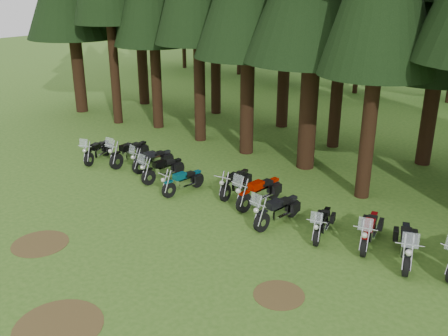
{
  "coord_description": "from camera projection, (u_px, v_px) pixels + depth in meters",
  "views": [
    {
      "loc": [
        10.48,
        -9.25,
        8.0
      ],
      "look_at": [
        -1.05,
        5.0,
        1.0
      ],
      "focal_mm": 40.0,
      "sensor_mm": 36.0,
      "label": 1
    }
  ],
  "objects": [
    {
      "name": "motorcycle_0",
      "position": [
        97.0,
        151.0,
        23.15
      ],
      "size": [
        1.03,
        2.12,
        1.37
      ],
      "rotation": [
        0.0,
        0.0,
        0.37
      ],
      "color": "black",
      "rests_on": "ground"
    },
    {
      "name": "motorcycle_6",
      "position": [
        259.0,
        192.0,
        18.59
      ],
      "size": [
        0.59,
        2.46,
        1.55
      ],
      "rotation": [
        0.0,
        0.0,
        -0.11
      ],
      "color": "black",
      "rests_on": "ground"
    },
    {
      "name": "motorcycle_10",
      "position": [
        406.0,
        246.0,
        14.88
      ],
      "size": [
        1.16,
        2.35,
        1.52
      ],
      "rotation": [
        0.0,
        0.0,
        0.38
      ],
      "color": "black",
      "rests_on": "ground"
    },
    {
      "name": "motorcycle_7",
      "position": [
        277.0,
        211.0,
        17.16
      ],
      "size": [
        0.59,
        2.33,
        1.46
      ],
      "rotation": [
        0.0,
        0.0,
        -0.13
      ],
      "color": "black",
      "rests_on": "ground"
    },
    {
      "name": "motorcycle_4",
      "position": [
        183.0,
        182.0,
        19.75
      ],
      "size": [
        0.39,
        2.09,
        0.85
      ],
      "rotation": [
        0.0,
        0.0,
        -0.12
      ],
      "color": "black",
      "rests_on": "ground"
    },
    {
      "name": "dirt_patch_2",
      "position": [
        58.0,
        326.0,
        12.23
      ],
      "size": [
        2.2,
        2.2,
        0.01
      ],
      "primitive_type": "cylinder",
      "color": "#4C3D1E",
      "rests_on": "ground"
    },
    {
      "name": "motorcycle_9",
      "position": [
        369.0,
        231.0,
        15.81
      ],
      "size": [
        0.82,
        2.26,
        1.43
      ],
      "rotation": [
        0.0,
        0.0,
        0.25
      ],
      "color": "black",
      "rests_on": "ground"
    },
    {
      "name": "motorcycle_1",
      "position": [
        130.0,
        153.0,
        22.76
      ],
      "size": [
        0.52,
        2.45,
        1.54
      ],
      "rotation": [
        0.0,
        0.0,
        0.07
      ],
      "color": "black",
      "rests_on": "ground"
    },
    {
      "name": "motorcycle_3",
      "position": [
        163.0,
        170.0,
        20.92
      ],
      "size": [
        0.57,
        2.22,
        1.4
      ],
      "rotation": [
        0.0,
        0.0,
        -0.13
      ],
      "color": "black",
      "rests_on": "ground"
    },
    {
      "name": "decid_0",
      "position": [
        184.0,
        3.0,
        44.95
      ],
      "size": [
        8.0,
        7.78,
        10.0
      ],
      "color": "#321D10",
      "rests_on": "ground"
    },
    {
      "name": "motorcycle_8",
      "position": [
        322.0,
        224.0,
        16.38
      ],
      "size": [
        0.8,
        2.03,
        1.29
      ],
      "rotation": [
        0.0,
        0.0,
        0.28
      ],
      "color": "black",
      "rests_on": "ground"
    },
    {
      "name": "decid_1",
      "position": [
        241.0,
        5.0,
        41.75
      ],
      "size": [
        7.91,
        7.69,
        9.88
      ],
      "color": "#321D10",
      "rests_on": "ground"
    },
    {
      "name": "motorcycle_5",
      "position": [
        235.0,
        183.0,
        19.58
      ],
      "size": [
        0.47,
        2.19,
        0.89
      ],
      "rotation": [
        0.0,
        0.0,
        0.15
      ],
      "color": "black",
      "rests_on": "ground"
    },
    {
      "name": "ground",
      "position": [
        150.0,
        249.0,
        15.72
      ],
      "size": [
        120.0,
        120.0,
        0.0
      ],
      "primitive_type": "plane",
      "color": "#37611C",
      "rests_on": "ground"
    },
    {
      "name": "motorcycle_2",
      "position": [
        153.0,
        160.0,
        22.05
      ],
      "size": [
        0.65,
        2.17,
        1.36
      ],
      "rotation": [
        0.0,
        0.0,
        -0.18
      ],
      "color": "black",
      "rests_on": "ground"
    },
    {
      "name": "dirt_patch_1",
      "position": [
        279.0,
        295.0,
        13.44
      ],
      "size": [
        1.4,
        1.4,
        0.01
      ],
      "primitive_type": "cylinder",
      "color": "#4C3D1E",
      "rests_on": "ground"
    },
    {
      "name": "dirt_patch_0",
      "position": [
        40.0,
        244.0,
        16.03
      ],
      "size": [
        1.8,
        1.8,
        0.01
      ],
      "primitive_type": "cylinder",
      "color": "#4C3D1E",
      "rests_on": "ground"
    },
    {
      "name": "decid_2",
      "position": [
        291.0,
        20.0,
        38.08
      ],
      "size": [
        6.72,
        6.53,
        8.4
      ],
      "color": "#321D10",
      "rests_on": "ground"
    },
    {
      "name": "decid_3",
      "position": [
        363.0,
        31.0,
        35.13
      ],
      "size": [
        6.12,
        5.95,
        7.65
      ],
      "color": "#321D10",
      "rests_on": "ground"
    }
  ]
}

